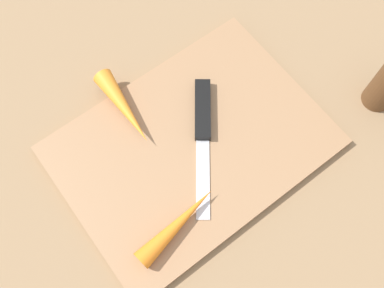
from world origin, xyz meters
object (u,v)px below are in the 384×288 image
at_px(carrot_long, 177,225).
at_px(cutting_board, 192,146).
at_px(knife, 203,118).
at_px(carrot_short, 124,107).

bearing_deg(carrot_long, cutting_board, 35.28).
bearing_deg(carrot_long, knife, 31.99).
distance_m(knife, carrot_short, 0.11).
relative_size(knife, carrot_short, 1.40).
height_order(cutting_board, knife, knife).
distance_m(carrot_short, carrot_long, 0.18).
height_order(knife, carrot_short, carrot_short).
distance_m(cutting_board, knife, 0.04).
relative_size(knife, carrot_long, 1.36).
bearing_deg(carrot_short, cutting_board, 28.49).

